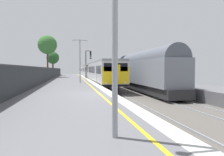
# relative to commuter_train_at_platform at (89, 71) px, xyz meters

# --- Properties ---
(ground) EXTENTS (17.40, 110.00, 1.21)m
(ground) POSITION_rel_commuter_train_at_platform_xyz_m (0.54, -37.17, -1.88)
(ground) COLOR slate
(commuter_train_at_platform) EXTENTS (2.83, 62.67, 3.81)m
(commuter_train_at_platform) POSITION_rel_commuter_train_at_platform_xyz_m (0.00, 0.00, 0.00)
(commuter_train_at_platform) COLOR #B7B7BC
(commuter_train_at_platform) RESTS_ON ground
(freight_train_adjacent_track) EXTENTS (2.60, 61.23, 4.66)m
(freight_train_adjacent_track) POSITION_rel_commuter_train_at_platform_xyz_m (4.00, -5.81, 0.28)
(freight_train_adjacent_track) COLOR #232326
(freight_train_adjacent_track) RESTS_ON ground
(signal_gantry) EXTENTS (1.10, 0.24, 4.93)m
(signal_gantry) POSITION_rel_commuter_train_at_platform_xyz_m (-1.47, -14.18, 1.82)
(signal_gantry) COLOR #47474C
(signal_gantry) RESTS_ON ground
(speed_limit_sign) EXTENTS (0.59, 0.08, 2.45)m
(speed_limit_sign) POSITION_rel_commuter_train_at_platform_xyz_m (-1.85, -18.02, 0.30)
(speed_limit_sign) COLOR #59595B
(speed_limit_sign) RESTS_ON ground
(platform_lamp_mid) EXTENTS (2.00, 0.20, 5.16)m
(platform_lamp_mid) POSITION_rel_commuter_train_at_platform_xyz_m (-3.24, -25.94, 1.81)
(platform_lamp_mid) COLOR #93999E
(platform_lamp_mid) RESTS_ON ground
(platform_back_fence) EXTENTS (0.07, 99.00, 1.88)m
(platform_back_fence) POSITION_rel_commuter_train_at_platform_xyz_m (-7.55, -37.17, -0.29)
(platform_back_fence) COLOR #282B2D
(platform_back_fence) RESTS_ON ground
(background_tree_left) EXTENTS (3.78, 3.81, 8.44)m
(background_tree_left) POSITION_rel_commuter_train_at_platform_xyz_m (-8.98, -7.81, 5.12)
(background_tree_left) COLOR #473323
(background_tree_left) RESTS_ON ground
(background_tree_centre) EXTENTS (3.10, 3.10, 6.06)m
(background_tree_centre) POSITION_rel_commuter_train_at_platform_xyz_m (-8.93, 2.52, 3.14)
(background_tree_centre) COLOR #473323
(background_tree_centre) RESTS_ON ground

